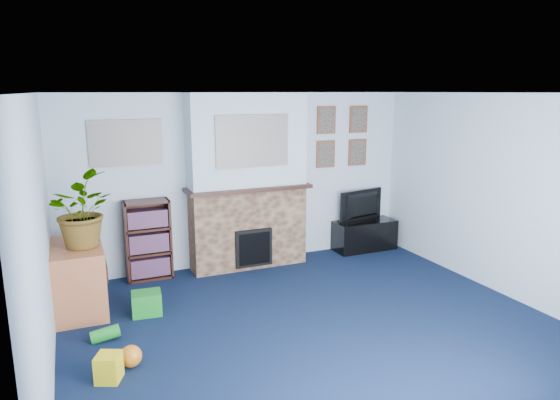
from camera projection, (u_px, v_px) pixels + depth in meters
name	position (u px, v px, depth m)	size (l,w,h in m)	color
floor	(315.00, 326.00, 5.24)	(5.00, 4.50, 0.01)	#0D1833
ceiling	(318.00, 93.00, 4.72)	(5.00, 4.50, 0.01)	white
wall_back	(243.00, 180.00, 7.00)	(5.00, 0.04, 2.40)	silver
wall_front	(490.00, 301.00, 2.96)	(5.00, 0.04, 2.40)	silver
wall_left	(40.00, 245.00, 4.02)	(0.04, 4.50, 2.40)	silver
wall_right	(503.00, 195.00, 5.94)	(0.04, 4.50, 2.40)	silver
chimney_breast	(248.00, 183.00, 6.82)	(1.72, 0.50, 2.40)	brown
collage_main	(252.00, 141.00, 6.50)	(1.00, 0.03, 0.68)	gray
collage_left	(126.00, 143.00, 6.26)	(0.90, 0.03, 0.58)	gray
portrait_tl	(326.00, 120.00, 7.31)	(0.30, 0.03, 0.40)	brown
portrait_tr	(358.00, 119.00, 7.52)	(0.30, 0.03, 0.40)	brown
portrait_bl	(326.00, 154.00, 7.42)	(0.30, 0.03, 0.40)	brown
portrait_br	(357.00, 152.00, 7.63)	(0.30, 0.03, 0.40)	brown
tv_stand	(364.00, 235.00, 7.74)	(0.97, 0.41, 0.46)	black
television	(365.00, 206.00, 7.66)	(0.82, 0.11, 0.47)	black
bookshelf	(148.00, 241.00, 6.49)	(0.58, 0.28, 1.05)	black
sideboard	(79.00, 280.00, 5.56)	(0.54, 0.97, 0.76)	#B6613A
potted_plant	(77.00, 210.00, 5.36)	(0.73, 0.63, 0.81)	#26661E
mantel_clock	(245.00, 181.00, 6.75)	(0.11, 0.06, 0.15)	gold
mantel_candle	(270.00, 179.00, 6.89)	(0.05, 0.05, 0.17)	#B2BFC6
mantel_teddy	(211.00, 184.00, 6.57)	(0.13, 0.13, 0.13)	gray
mantel_can	(297.00, 178.00, 7.05)	(0.06, 0.06, 0.11)	yellow
green_crate	(147.00, 302.00, 5.50)	(0.32, 0.25, 0.25)	#198C26
toy_ball	(131.00, 357.00, 4.46)	(0.20, 0.20, 0.20)	orange
toy_block	(109.00, 369.00, 4.24)	(0.20, 0.20, 0.24)	yellow
toy_tube	(105.00, 334.00, 4.92)	(0.13, 0.13, 0.28)	#198C26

